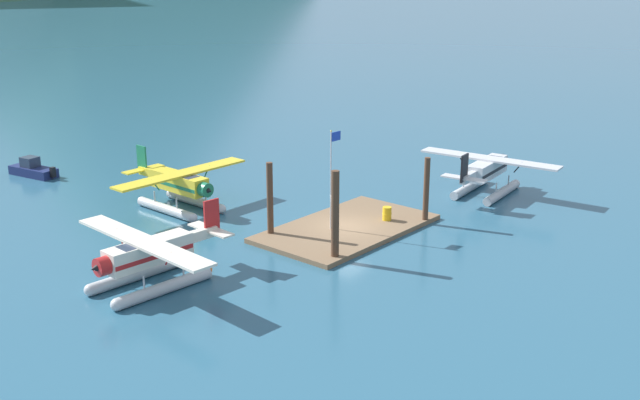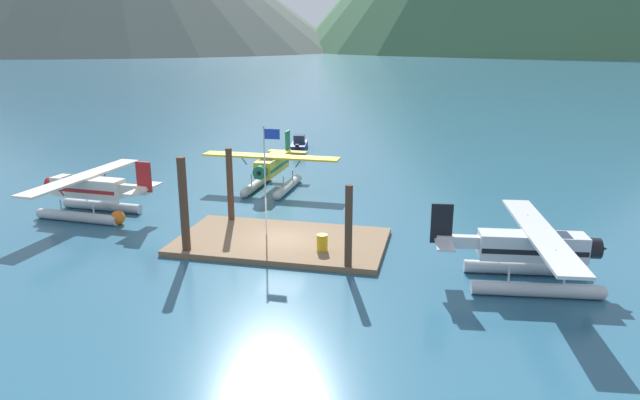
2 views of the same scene
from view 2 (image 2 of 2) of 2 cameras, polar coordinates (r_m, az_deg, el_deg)
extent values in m
plane|color=#285670|center=(32.41, -3.87, -4.38)|extent=(1200.00, 1200.00, 0.00)
cube|color=brown|center=(32.36, -3.87, -4.13)|extent=(11.62, 6.58, 0.30)
cylinder|color=#4C3323|center=(30.76, -13.36, -0.70)|extent=(0.45, 0.45, 5.32)
cylinder|color=#4C3323|center=(27.93, 2.85, -2.91)|extent=(0.37, 0.37, 4.44)
cylinder|color=#4C3323|center=(35.49, -8.91, 1.31)|extent=(0.39, 0.39, 4.77)
cylinder|color=silver|center=(32.14, -5.47, 1.74)|extent=(0.08, 0.08, 6.18)
cube|color=#1E3DB2|center=(31.44, -4.82, 6.54)|extent=(0.90, 0.03, 0.56)
sphere|color=gold|center=(31.52, -5.62, 7.28)|extent=(0.10, 0.10, 0.10)
cylinder|color=gold|center=(30.42, 0.22, -4.24)|extent=(0.58, 0.58, 0.88)
torus|color=gold|center=(30.42, 0.22, -4.24)|extent=(0.62, 0.62, 0.04)
sphere|color=orange|center=(37.64, -19.42, -1.66)|extent=(0.88, 0.88, 0.88)
cylinder|color=#B7BABF|center=(43.49, -3.16, 1.39)|extent=(0.72, 5.61, 0.64)
sphere|color=#B7BABF|center=(40.91, -4.28, 0.43)|extent=(0.64, 0.64, 0.64)
cylinder|color=#B7BABF|center=(44.26, -6.27, 1.57)|extent=(0.72, 5.61, 0.64)
sphere|color=#B7BABF|center=(41.73, -7.56, 0.64)|extent=(0.64, 0.64, 0.64)
cylinder|color=#B7BABF|center=(42.22, -3.64, 1.87)|extent=(0.10, 0.10, 0.70)
cylinder|color=#B7BABF|center=(44.45, -2.74, 2.60)|extent=(0.10, 0.10, 0.70)
cylinder|color=#B7BABF|center=(43.00, -6.83, 2.05)|extent=(0.10, 0.10, 0.70)
cylinder|color=#B7BABF|center=(45.20, -5.78, 2.76)|extent=(0.10, 0.10, 0.70)
cube|color=yellow|center=(43.49, -4.78, 3.55)|extent=(1.31, 4.82, 1.20)
cube|color=#196B47|center=(43.51, -4.78, 3.42)|extent=(1.33, 4.72, 0.24)
cube|color=#283347|center=(42.42, -5.24, 3.68)|extent=(1.07, 1.12, 0.56)
cube|color=yellow|center=(43.07, -4.92, 4.33)|extent=(10.42, 1.55, 0.14)
cylinder|color=#196B47|center=(42.50, -2.09, 3.77)|extent=(0.62, 0.09, 0.84)
cylinder|color=#196B47|center=(43.87, -7.65, 4.02)|extent=(0.62, 0.09, 0.84)
cylinder|color=#196B47|center=(41.00, -5.95, 2.75)|extent=(0.97, 0.61, 0.96)
cone|color=black|center=(40.58, -6.16, 2.61)|extent=(0.37, 0.36, 0.36)
cube|color=yellow|center=(46.49, -3.53, 4.51)|extent=(0.47, 2.21, 0.56)
cube|color=#196B47|center=(47.18, -3.23, 5.73)|extent=(0.13, 1.00, 1.90)
cube|color=yellow|center=(47.22, -3.25, 4.82)|extent=(3.21, 0.85, 0.10)
cylinder|color=#B7BABF|center=(29.94, 19.44, -6.40)|extent=(5.64, 1.28, 0.64)
sphere|color=#B7BABF|center=(30.72, 24.55, -6.39)|extent=(0.64, 0.64, 0.64)
cylinder|color=#B7BABF|center=(27.71, 20.58, -8.35)|extent=(5.64, 1.28, 0.64)
sphere|color=#B7BABF|center=(28.55, 26.07, -8.27)|extent=(0.64, 0.64, 0.64)
cylinder|color=#B7BABF|center=(30.01, 21.79, -5.22)|extent=(0.10, 0.10, 0.70)
cylinder|color=#B7BABF|center=(29.44, 17.28, -5.18)|extent=(0.10, 0.10, 0.70)
cylinder|color=#B7BABF|center=(27.78, 23.12, -7.06)|extent=(0.10, 0.10, 0.70)
cylinder|color=#B7BABF|center=(27.17, 18.25, -7.07)|extent=(0.10, 0.10, 0.70)
cube|color=silver|center=(28.24, 20.29, -4.31)|extent=(4.91, 1.78, 1.20)
cube|color=black|center=(28.28, 20.27, -4.50)|extent=(4.82, 1.79, 0.24)
cube|color=#283347|center=(28.43, 22.47, -3.71)|extent=(1.21, 1.17, 0.56)
cube|color=silver|center=(28.11, 21.02, -3.03)|extent=(2.58, 10.49, 0.14)
cylinder|color=black|center=(30.23, 19.94, -2.29)|extent=(0.15, 0.63, 0.84)
cylinder|color=black|center=(26.22, 22.12, -5.28)|extent=(0.15, 0.63, 0.84)
cylinder|color=black|center=(29.04, 25.47, -4.35)|extent=(0.71, 1.02, 0.96)
cone|color=black|center=(29.19, 26.31, -4.35)|extent=(0.39, 0.40, 0.36)
cube|color=silver|center=(27.58, 13.75, -4.02)|extent=(2.24, 0.69, 0.56)
cube|color=black|center=(27.20, 11.98, -2.29)|extent=(1.01, 0.23, 1.90)
cube|color=silver|center=(27.45, 12.10, -3.79)|extent=(1.16, 3.27, 0.10)
cylinder|color=#B7BABF|center=(39.11, -22.89, -1.56)|extent=(5.63, 0.97, 0.64)
sphere|color=#B7BABF|center=(40.89, -25.95, -1.19)|extent=(0.64, 0.64, 0.64)
cylinder|color=#B7BABF|center=(40.98, -20.74, -0.56)|extent=(5.63, 0.97, 0.64)
sphere|color=#B7BABF|center=(42.69, -23.76, -0.25)|extent=(0.64, 0.64, 0.64)
cylinder|color=#B7BABF|center=(39.68, -24.34, -0.47)|extent=(0.10, 0.10, 0.70)
cylinder|color=#B7BABF|center=(38.19, -21.59, -0.77)|extent=(0.10, 0.10, 0.70)
cylinder|color=#B7BABF|center=(41.53, -22.16, 0.46)|extent=(0.10, 0.10, 0.70)
cylinder|color=#B7BABF|center=(40.11, -19.45, 0.21)|extent=(0.10, 0.10, 0.70)
cube|color=silver|center=(39.62, -22.03, 1.19)|extent=(4.87, 1.52, 1.20)
cube|color=#B21E1E|center=(39.65, -22.01, 1.05)|extent=(4.77, 1.54, 0.24)
cube|color=#283347|center=(40.22, -23.29, 1.74)|extent=(1.16, 1.12, 0.56)
cube|color=silver|center=(39.66, -22.47, 2.16)|extent=(2.02, 10.47, 0.14)
cylinder|color=#B21E1E|center=(38.10, -24.43, 0.88)|extent=(0.12, 0.63, 0.84)
cylinder|color=#B21E1E|center=(41.42, -20.56, 2.42)|extent=(0.12, 0.63, 0.84)
cylinder|color=#B21E1E|center=(41.32, -24.99, 1.43)|extent=(0.66, 0.99, 0.96)
cone|color=black|center=(41.62, -25.46, 1.47)|extent=(0.37, 0.38, 0.36)
cube|color=silver|center=(37.71, -18.13, 1.02)|extent=(2.22, 0.57, 0.56)
cube|color=#B21E1E|center=(37.02, -17.09, 2.20)|extent=(1.01, 0.18, 1.90)
cube|color=silver|center=(37.25, -17.12, 1.09)|extent=(0.99, 3.24, 0.10)
cube|color=navy|center=(59.15, -2.09, 5.33)|extent=(2.19, 4.39, 0.70)
sphere|color=navy|center=(61.20, -1.91, 5.70)|extent=(0.70, 0.70, 0.70)
cube|color=#283347|center=(59.31, -2.07, 6.10)|extent=(1.29, 1.37, 0.80)
cube|color=black|center=(56.87, -2.29, 5.16)|extent=(0.41, 0.38, 0.80)
camera|label=1|loc=(44.67, -78.51, 9.89)|focal=42.73mm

